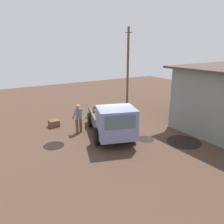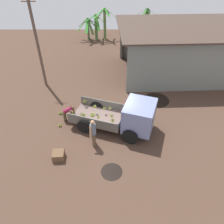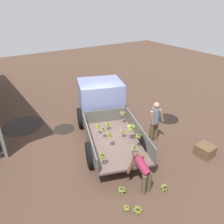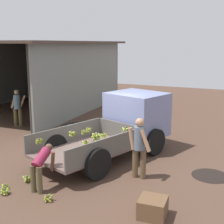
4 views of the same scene
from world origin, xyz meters
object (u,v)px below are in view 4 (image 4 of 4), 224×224
object	(u,v)px
banana_bunch_on_ground_2	(5,186)
banana_bunch_on_ground_3	(48,198)
banana_bunch_on_ground_1	(5,191)
person_bystander_near_shed	(17,106)
banana_bunch_on_ground_0	(27,178)
person_foreground_visitor	(139,145)
cargo_truck	(129,121)
wooden_crate_0	(153,208)
person_worker_loading	(41,164)

from	to	relation	value
banana_bunch_on_ground_2	banana_bunch_on_ground_3	distance (m)	1.41
banana_bunch_on_ground_1	banana_bunch_on_ground_2	xyz separation A→B (m)	(0.22, 0.20, -0.01)
person_bystander_near_shed	banana_bunch_on_ground_0	distance (m)	6.31
person_foreground_visitor	cargo_truck	bearing A→B (deg)	-150.61
banana_bunch_on_ground_0	banana_bunch_on_ground_2	bearing A→B (deg)	157.82
person_foreground_visitor	banana_bunch_on_ground_3	size ratio (longest dim) A/B	7.22
cargo_truck	person_bystander_near_shed	xyz separation A→B (m)	(0.88, 5.81, -0.13)
banana_bunch_on_ground_2	wooden_crate_0	size ratio (longest dim) A/B	0.34
banana_bunch_on_ground_1	person_worker_loading	bearing A→B (deg)	-45.46
person_worker_loading	banana_bunch_on_ground_0	size ratio (longest dim) A/B	4.55
banana_bunch_on_ground_1	banana_bunch_on_ground_2	size ratio (longest dim) A/B	1.27
person_foreground_visitor	banana_bunch_on_ground_0	bearing A→B (deg)	-59.52
banana_bunch_on_ground_0	person_worker_loading	bearing A→B (deg)	-104.06
cargo_truck	banana_bunch_on_ground_0	size ratio (longest dim) A/B	20.97
person_bystander_near_shed	wooden_crate_0	size ratio (longest dim) A/B	2.84
banana_bunch_on_ground_2	wooden_crate_0	distance (m)	3.92
banana_bunch_on_ground_2	banana_bunch_on_ground_3	bearing A→B (deg)	-91.77
person_bystander_near_shed	wooden_crate_0	bearing A→B (deg)	-139.65
cargo_truck	wooden_crate_0	bearing A→B (deg)	-132.65
banana_bunch_on_ground_0	person_foreground_visitor	bearing A→B (deg)	-59.88
banana_bunch_on_ground_0	banana_bunch_on_ground_1	distance (m)	0.82
person_worker_loading	banana_bunch_on_ground_2	bearing A→B (deg)	116.18
wooden_crate_0	banana_bunch_on_ground_3	bearing A→B (deg)	99.55
wooden_crate_0	banana_bunch_on_ground_1	bearing A→B (deg)	99.19
banana_bunch_on_ground_3	banana_bunch_on_ground_1	bearing A→B (deg)	98.45
banana_bunch_on_ground_0	banana_bunch_on_ground_1	world-z (taller)	banana_bunch_on_ground_0
person_worker_loading	banana_bunch_on_ground_1	xyz separation A→B (m)	(-0.66, 0.67, -0.59)
person_foreground_visitor	person_worker_loading	xyz separation A→B (m)	(-1.71, 2.05, -0.28)
cargo_truck	person_worker_loading	distance (m)	3.94
person_foreground_visitor	wooden_crate_0	bearing A→B (deg)	29.13
cargo_truck	banana_bunch_on_ground_1	size ratio (longest dim) A/B	20.58
banana_bunch_on_ground_2	banana_bunch_on_ground_3	size ratio (longest dim) A/B	0.83
person_worker_loading	banana_bunch_on_ground_2	world-z (taller)	person_worker_loading
person_foreground_visitor	banana_bunch_on_ground_1	distance (m)	3.71
person_worker_loading	banana_bunch_on_ground_0	xyz separation A→B (m)	(0.16, 0.63, -0.58)
person_worker_loading	banana_bunch_on_ground_3	size ratio (longest dim) A/B	4.71
banana_bunch_on_ground_1	person_bystander_near_shed	bearing A→B (deg)	38.42
person_bystander_near_shed	person_foreground_visitor	bearing A→B (deg)	-131.93
wooden_crate_0	banana_bunch_on_ground_2	bearing A→B (deg)	95.49
person_foreground_visitor	banana_bunch_on_ground_3	xyz separation A→B (m)	(-2.19, 1.51, -0.87)
cargo_truck	person_foreground_visitor	bearing A→B (deg)	-132.53
person_foreground_visitor	person_worker_loading	distance (m)	2.69
banana_bunch_on_ground_0	banana_bunch_on_ground_2	size ratio (longest dim) A/B	1.25
person_bystander_near_shed	banana_bunch_on_ground_3	world-z (taller)	person_bystander_near_shed
banana_bunch_on_ground_1	wooden_crate_0	size ratio (longest dim) A/B	0.43
cargo_truck	wooden_crate_0	distance (m)	4.52
person_foreground_visitor	person_worker_loading	size ratio (longest dim) A/B	1.53
cargo_truck	banana_bunch_on_ground_0	distance (m)	4.08
person_foreground_visitor	wooden_crate_0	xyz separation A→B (m)	(-1.77, -0.97, -0.75)
person_worker_loading	banana_bunch_on_ground_1	world-z (taller)	person_worker_loading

